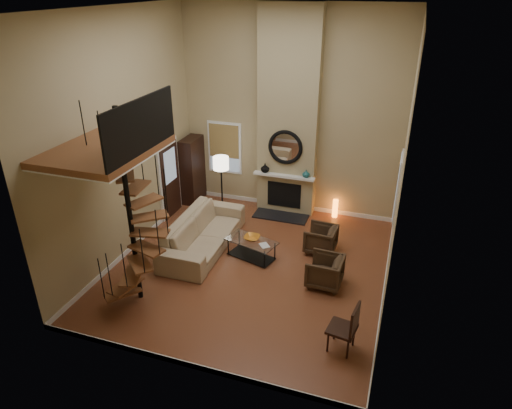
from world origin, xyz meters
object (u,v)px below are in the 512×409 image
(floor_lamp, at_px, (221,168))
(accent_lamp, at_px, (335,209))
(hutch, at_px, (193,170))
(side_chair, at_px, (347,327))
(coffee_table, at_px, (251,247))
(armchair_far, at_px, (328,272))
(armchair_near, at_px, (323,239))
(sofa, at_px, (203,233))

(floor_lamp, relative_size, accent_lamp, 3.31)
(floor_lamp, xyz_separation_m, accent_lamp, (3.00, 0.89, -1.16))
(hutch, height_order, accent_lamp, hutch)
(floor_lamp, bearing_deg, side_chair, -45.68)
(coffee_table, distance_m, side_chair, 3.50)
(armchair_far, bearing_deg, side_chair, 22.78)
(armchair_near, distance_m, armchair_far, 1.35)
(hutch, xyz_separation_m, floor_lamp, (1.17, -0.63, 0.46))
(armchair_far, xyz_separation_m, accent_lamp, (-0.39, 3.25, -0.10))
(coffee_table, bearing_deg, hutch, 137.35)
(floor_lamp, height_order, side_chair, floor_lamp)
(side_chair, bearing_deg, armchair_far, 110.23)
(coffee_table, xyz_separation_m, side_chair, (2.58, -2.35, 0.24))
(side_chair, bearing_deg, armchair_near, 108.08)
(hutch, bearing_deg, side_chair, -42.48)
(armchair_far, bearing_deg, accent_lamp, -170.54)
(armchair_far, distance_m, accent_lamp, 3.27)
(accent_lamp, bearing_deg, armchair_near, -88.73)
(armchair_near, bearing_deg, sofa, -73.35)
(side_chair, bearing_deg, accent_lamp, 101.82)
(armchair_near, bearing_deg, armchair_far, 18.30)
(side_chair, bearing_deg, sofa, 147.85)
(armchair_far, bearing_deg, armchair_near, -162.42)
(armchair_near, relative_size, side_chair, 0.72)
(armchair_near, distance_m, floor_lamp, 3.39)
(sofa, height_order, side_chair, side_chair)
(sofa, xyz_separation_m, side_chair, (3.86, -2.43, 0.13))
(armchair_near, bearing_deg, floor_lamp, -105.82)
(hutch, height_order, armchair_far, hutch)
(accent_lamp, height_order, side_chair, side_chair)
(armchair_near, xyz_separation_m, floor_lamp, (-3.05, 1.05, 1.06))
(armchair_near, height_order, side_chair, side_chair)
(coffee_table, bearing_deg, armchair_far, -16.00)
(hutch, distance_m, armchair_near, 4.58)
(hutch, relative_size, side_chair, 1.95)
(floor_lamp, distance_m, accent_lamp, 3.34)
(armchair_far, bearing_deg, sofa, -98.54)
(floor_lamp, bearing_deg, accent_lamp, 16.50)
(accent_lamp, bearing_deg, floor_lamp, -163.50)
(armchair_near, relative_size, accent_lamp, 1.36)
(coffee_table, xyz_separation_m, accent_lamp, (1.53, 2.70, -0.03))
(floor_lamp, bearing_deg, coffee_table, -50.74)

